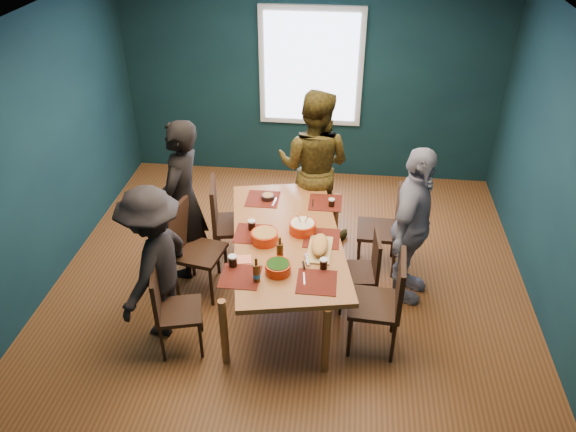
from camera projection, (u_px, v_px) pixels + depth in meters
name	position (u px, v px, depth m)	size (l,w,h in m)	color
room	(293.00, 156.00, 5.52)	(5.01, 5.01, 2.71)	brown
dining_table	(287.00, 242.00, 5.45)	(1.40, 2.19, 0.77)	#A26130
chair_left_far	(225.00, 217.00, 6.02)	(0.54, 0.54, 1.02)	black
chair_left_mid	(190.00, 243.00, 5.64)	(0.53, 0.53, 1.00)	black
chair_left_near	(169.00, 305.00, 4.97)	(0.48, 0.48, 0.88)	black
chair_right_far	(388.00, 224.00, 5.97)	(0.45, 0.45, 0.97)	black
chair_right_mid	(366.00, 266.00, 5.47)	(0.41, 0.41, 0.84)	black
chair_right_near	(386.00, 297.00, 4.95)	(0.48, 0.48, 1.00)	black
person_far_left	(183.00, 201.00, 5.76)	(0.64, 0.42, 1.75)	black
person_back	(314.00, 166.00, 6.34)	(0.88, 0.68, 1.80)	black
person_right	(412.00, 227.00, 5.44)	(0.98, 0.41, 1.67)	silver
person_near_left	(155.00, 263.00, 5.05)	(0.99, 0.57, 1.53)	black
bowl_salad	(265.00, 237.00, 5.30)	(0.26, 0.26, 0.11)	red
bowl_dumpling	(302.00, 227.00, 5.44)	(0.26, 0.26, 0.24)	red
bowl_herbs	(278.00, 267.00, 4.91)	(0.23, 0.23, 0.10)	red
cutting_board	(320.00, 246.00, 5.18)	(0.26, 0.54, 0.12)	tan
small_bowl	(268.00, 197.00, 5.97)	(0.14, 0.14, 0.06)	black
beer_bottle_a	(257.00, 273.00, 4.80)	(0.07, 0.07, 0.25)	#4D280D
beer_bottle_b	(280.00, 251.00, 5.04)	(0.06, 0.06, 0.25)	#4D280D
cola_glass_a	(233.00, 261.00, 4.98)	(0.08, 0.08, 0.11)	black
cola_glass_b	(324.00, 263.00, 4.96)	(0.07, 0.07, 0.10)	black
cola_glass_c	(332.00, 202.00, 5.84)	(0.06, 0.06, 0.09)	black
cola_glass_d	(252.00, 225.00, 5.47)	(0.08, 0.08, 0.11)	black
napkin_a	(323.00, 236.00, 5.41)	(0.14, 0.14, 0.00)	#F37E66
napkin_b	(244.00, 259.00, 5.10)	(0.13, 0.13, 0.00)	#F37E66
napkin_c	(315.00, 287.00, 4.77)	(0.13, 0.13, 0.00)	#F37E66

